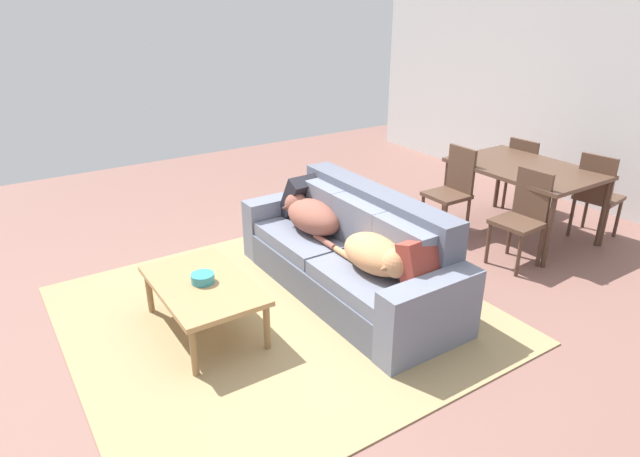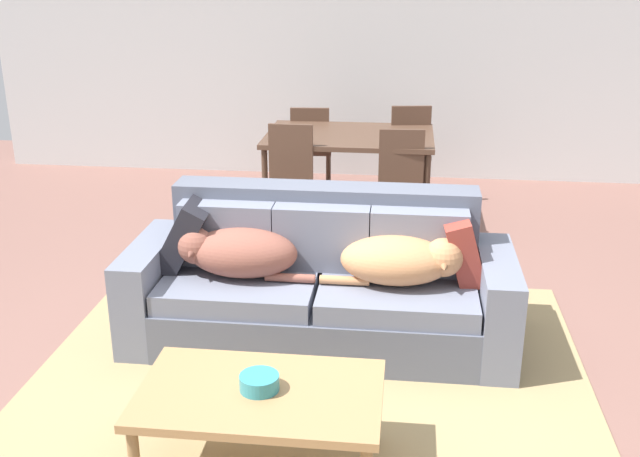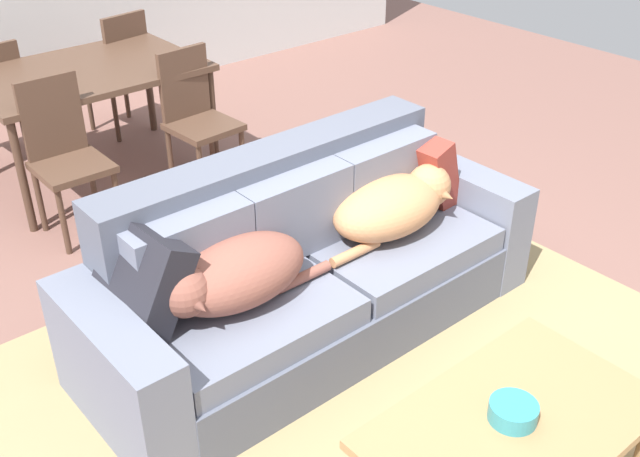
{
  "view_description": "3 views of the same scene",
  "coord_description": "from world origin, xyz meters",
  "px_view_note": "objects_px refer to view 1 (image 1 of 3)",
  "views": [
    {
      "loc": [
        3.26,
        -2.23,
        2.43
      ],
      "look_at": [
        -0.33,
        0.13,
        0.56
      ],
      "focal_mm": 30.76,
      "sensor_mm": 36.0,
      "label": 1
    },
    {
      "loc": [
        0.35,
        -3.78,
        2.21
      ],
      "look_at": [
        -0.14,
        0.41,
        0.67
      ],
      "focal_mm": 42.24,
      "sensor_mm": 36.0,
      "label": 2
    },
    {
      "loc": [
        -2.03,
        -2.03,
        2.37
      ],
      "look_at": [
        -0.23,
        0.09,
        0.71
      ],
      "focal_mm": 42.41,
      "sensor_mm": 36.0,
      "label": 3
    }
  ],
  "objects_px": {
    "dog_on_right_cushion": "(378,255)",
    "dining_chair_far_left": "(526,171)",
    "couch": "(352,255)",
    "throw_pillow_by_left_arm": "(305,196)",
    "bowl_on_coffee_table": "(203,278)",
    "dining_table": "(525,172)",
    "dining_chair_far_right": "(597,193)",
    "dog_on_left_cushion": "(311,215)",
    "coffee_table": "(203,288)",
    "dining_chair_near_right": "(523,214)",
    "throw_pillow_by_right_arm": "(424,264)",
    "dining_chair_near_left": "(452,187)"
  },
  "relations": [
    {
      "from": "dining_chair_near_left",
      "to": "dining_chair_far_right",
      "type": "height_order",
      "value": "dining_chair_near_left"
    },
    {
      "from": "bowl_on_coffee_table",
      "to": "dining_chair_far_left",
      "type": "bearing_deg",
      "value": 94.29
    },
    {
      "from": "couch",
      "to": "throw_pillow_by_left_arm",
      "type": "xyz_separation_m",
      "value": [
        -0.83,
        0.05,
        0.28
      ]
    },
    {
      "from": "throw_pillow_by_left_arm",
      "to": "coffee_table",
      "type": "relative_size",
      "value": 0.4
    },
    {
      "from": "couch",
      "to": "dining_chair_near_right",
      "type": "bearing_deg",
      "value": 75.07
    },
    {
      "from": "throw_pillow_by_right_arm",
      "to": "dining_chair_far_left",
      "type": "bearing_deg",
      "value": 114.16
    },
    {
      "from": "dog_on_right_cushion",
      "to": "dining_chair_near_right",
      "type": "relative_size",
      "value": 0.89
    },
    {
      "from": "dining_table",
      "to": "bowl_on_coffee_table",
      "type": "bearing_deg",
      "value": -91.76
    },
    {
      "from": "dining_chair_far_left",
      "to": "dining_chair_far_right",
      "type": "distance_m",
      "value": 0.93
    },
    {
      "from": "couch",
      "to": "dining_chair_near_right",
      "type": "distance_m",
      "value": 1.73
    },
    {
      "from": "dining_chair_near_right",
      "to": "bowl_on_coffee_table",
      "type": "bearing_deg",
      "value": -104.5
    },
    {
      "from": "coffee_table",
      "to": "dining_chair_far_left",
      "type": "distance_m",
      "value": 4.16
    },
    {
      "from": "couch",
      "to": "dining_table",
      "type": "xyz_separation_m",
      "value": [
        -0.01,
        2.24,
        0.36
      ]
    },
    {
      "from": "dog_on_right_cushion",
      "to": "dining_chair_far_right",
      "type": "relative_size",
      "value": 0.87
    },
    {
      "from": "bowl_on_coffee_table",
      "to": "dining_chair_far_left",
      "type": "relative_size",
      "value": 0.2
    },
    {
      "from": "throw_pillow_by_right_arm",
      "to": "dining_chair_near_right",
      "type": "distance_m",
      "value": 1.67
    },
    {
      "from": "dining_chair_near_right",
      "to": "dining_chair_far_left",
      "type": "bearing_deg",
      "value": 123.09
    },
    {
      "from": "dining_chair_near_left",
      "to": "coffee_table",
      "type": "bearing_deg",
      "value": -83.18
    },
    {
      "from": "dining_chair_near_left",
      "to": "dining_chair_far_left",
      "type": "height_order",
      "value": "dining_chair_near_left"
    },
    {
      "from": "dog_on_left_cushion",
      "to": "dining_table",
      "type": "relative_size",
      "value": 0.57
    },
    {
      "from": "dog_on_right_cushion",
      "to": "dining_chair_far_left",
      "type": "height_order",
      "value": "dining_chair_far_left"
    },
    {
      "from": "couch",
      "to": "dining_chair_near_right",
      "type": "height_order",
      "value": "dining_chair_near_right"
    },
    {
      "from": "couch",
      "to": "dining_chair_far_left",
      "type": "distance_m",
      "value": 2.87
    },
    {
      "from": "dog_on_left_cushion",
      "to": "bowl_on_coffee_table",
      "type": "distance_m",
      "value": 1.26
    },
    {
      "from": "dog_on_right_cushion",
      "to": "throw_pillow_by_left_arm",
      "type": "bearing_deg",
      "value": 173.42
    },
    {
      "from": "coffee_table",
      "to": "dining_chair_far_right",
      "type": "height_order",
      "value": "dining_chair_far_right"
    },
    {
      "from": "dining_table",
      "to": "dining_chair_far_right",
      "type": "xyz_separation_m",
      "value": [
        0.51,
        0.54,
        -0.18
      ]
    },
    {
      "from": "coffee_table",
      "to": "bowl_on_coffee_table",
      "type": "bearing_deg",
      "value": 110.04
    },
    {
      "from": "throw_pillow_by_left_arm",
      "to": "dog_on_left_cushion",
      "type": "bearing_deg",
      "value": -24.26
    },
    {
      "from": "couch",
      "to": "dining_table",
      "type": "bearing_deg",
      "value": 90.48
    },
    {
      "from": "throw_pillow_by_right_arm",
      "to": "dining_chair_near_left",
      "type": "relative_size",
      "value": 0.41
    },
    {
      "from": "bowl_on_coffee_table",
      "to": "dining_chair_near_right",
      "type": "relative_size",
      "value": 0.19
    },
    {
      "from": "couch",
      "to": "dog_on_left_cushion",
      "type": "relative_size",
      "value": 2.79
    },
    {
      "from": "couch",
      "to": "dining_chair_far_left",
      "type": "height_order",
      "value": "couch"
    },
    {
      "from": "dog_on_right_cushion",
      "to": "coffee_table",
      "type": "relative_size",
      "value": 0.75
    },
    {
      "from": "dog_on_right_cushion",
      "to": "dining_chair_near_right",
      "type": "distance_m",
      "value": 1.77
    },
    {
      "from": "coffee_table",
      "to": "dining_table",
      "type": "relative_size",
      "value": 0.75
    },
    {
      "from": "throw_pillow_by_left_arm",
      "to": "bowl_on_coffee_table",
      "type": "height_order",
      "value": "throw_pillow_by_left_arm"
    },
    {
      "from": "throw_pillow_by_left_arm",
      "to": "throw_pillow_by_right_arm",
      "type": "distance_m",
      "value": 1.65
    },
    {
      "from": "couch",
      "to": "throw_pillow_by_left_arm",
      "type": "relative_size",
      "value": 5.27
    },
    {
      "from": "coffee_table",
      "to": "dining_chair_far_right",
      "type": "relative_size",
      "value": 1.15
    },
    {
      "from": "dining_chair_far_right",
      "to": "dog_on_right_cushion",
      "type": "bearing_deg",
      "value": 81.31
    },
    {
      "from": "dog_on_left_cushion",
      "to": "dining_chair_near_left",
      "type": "xyz_separation_m",
      "value": [
        0.03,
        1.76,
        -0.06
      ]
    },
    {
      "from": "dining_table",
      "to": "dining_chair_far_right",
      "type": "bearing_deg",
      "value": 46.57
    },
    {
      "from": "dining_table",
      "to": "dog_on_left_cushion",
      "type": "bearing_deg",
      "value": -101.38
    },
    {
      "from": "dog_on_left_cushion",
      "to": "bowl_on_coffee_table",
      "type": "xyz_separation_m",
      "value": [
        0.36,
        -1.2,
        -0.12
      ]
    },
    {
      "from": "bowl_on_coffee_table",
      "to": "dining_chair_near_left",
      "type": "distance_m",
      "value": 2.98
    },
    {
      "from": "couch",
      "to": "dining_chair_near_left",
      "type": "bearing_deg",
      "value": 105.45
    },
    {
      "from": "couch",
      "to": "throw_pillow_by_right_arm",
      "type": "distance_m",
      "value": 0.87
    },
    {
      "from": "throw_pillow_by_right_arm",
      "to": "dining_table",
      "type": "distance_m",
      "value": 2.35
    }
  ]
}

